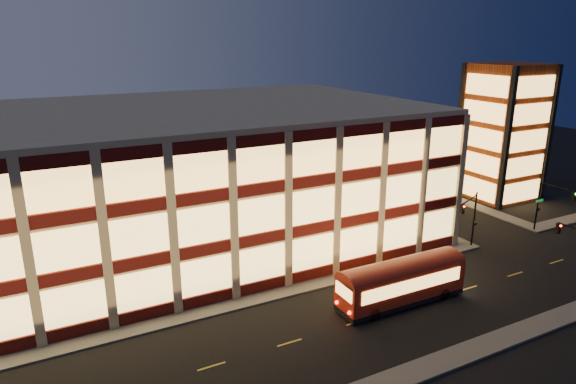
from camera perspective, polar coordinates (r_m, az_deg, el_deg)
ground at (r=44.38m, az=-1.21°, el=-11.95°), size 200.00×200.00×0.00m
sidewalk_office_south at (r=44.07m, az=-5.37°, el=-12.14°), size 54.00×2.00×0.15m
sidewalk_office_east at (r=69.00m, az=9.60°, el=-1.29°), size 2.00×30.00×0.15m
sidewalk_tower_south at (r=70.85m, az=28.71°, el=-2.73°), size 14.00×2.00×0.15m
sidewalk_tower_west at (r=75.95m, az=16.23°, el=-0.03°), size 2.00×30.00×0.15m
office_building at (r=55.49m, az=-11.84°, el=1.79°), size 50.45×30.45×14.50m
stair_tower at (r=74.93m, az=22.78°, el=6.12°), size 8.60×8.60×18.00m
traffic_signal_far at (r=55.56m, az=19.60°, el=-2.22°), size 3.79×1.87×6.00m
traffic_signal_right at (r=63.62m, az=27.13°, el=-0.76°), size 1.20×4.37×6.00m
trolley_bus at (r=44.07m, az=12.50°, el=-9.47°), size 11.38×3.07×3.84m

